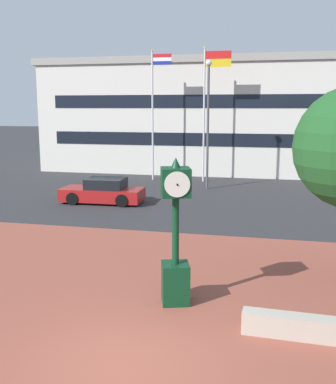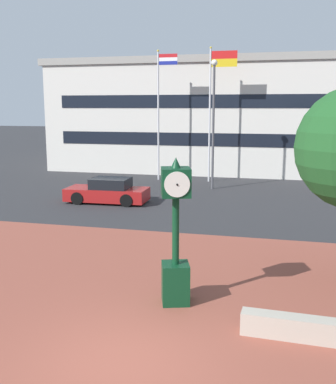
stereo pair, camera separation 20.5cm
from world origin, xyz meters
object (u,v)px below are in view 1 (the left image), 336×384
Objects in this scene: civic_building at (242,115)px; street_lamp_post at (208,113)px; car_street_mid at (103,192)px; flagpole_primary at (154,108)px; street_clock at (176,239)px; flagpole_secondary at (207,102)px.

street_lamp_post is at bearing -95.23° from civic_building.
car_street_mid is 18.95m from civic_building.
car_street_mid is at bearing -108.01° from civic_building.
car_street_mid is 0.50× the size of flagpole_primary.
street_clock is 0.87× the size of car_street_mid.
street_clock is 0.49× the size of street_lamp_post.
civic_building is at bearing 84.77° from street_lamp_post.
flagpole_primary reaches higher than street_lamp_post.
flagpole_primary reaches higher than civic_building.
civic_building is (1.58, 9.68, -0.96)m from flagpole_secondary.
civic_building is at bearing -19.77° from car_street_mid.
flagpole_secondary is (-2.00, 19.20, 3.48)m from street_clock.
flagpole_secondary is (3.55, 0.00, 0.36)m from flagpole_primary.
flagpole_primary is 1.13× the size of street_lamp_post.
flagpole_secondary reaches higher than flagpole_primary.
civic_building is (5.75, 17.69, 3.62)m from car_street_mid.
street_clock is at bearing -152.89° from car_street_mid.
flagpole_primary is 4.85m from street_lamp_post.
flagpole_secondary reaches higher than street_lamp_post.
street_clock is 29.00m from civic_building.
flagpole_secondary is 9.86m from civic_building.
flagpole_secondary is at bearing 0.00° from flagpole_primary.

